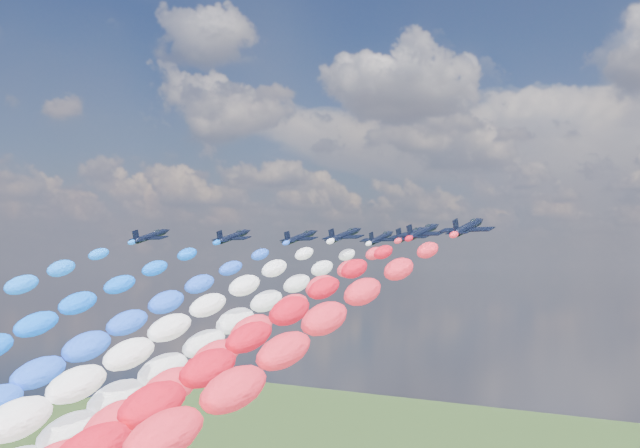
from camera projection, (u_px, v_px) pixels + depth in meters
The scene contains 14 objects.
jet_0 at pixel (150, 236), 170.02m from camera, with size 8.75×11.73×2.59m, color black, non-canonical shape.
jet_1 at pixel (233, 237), 171.90m from camera, with size 8.75×11.73×2.59m, color black, non-canonical shape.
jet_2 at pixel (300, 237), 175.64m from camera, with size 8.75×11.73×2.59m, color black, non-canonical shape.
trail_2 at pixel (63, 373), 126.17m from camera, with size 6.73×117.01×49.34m, color blue, non-canonical shape.
jet_3 at pixel (344, 235), 164.19m from camera, with size 8.75×11.73×2.59m, color black, non-canonical shape.
trail_3 at pixel (102, 384), 114.72m from camera, with size 6.73×117.01×49.34m, color white, non-canonical shape.
jet_4 at pixel (381, 238), 180.16m from camera, with size 8.75×11.73×2.59m, color black, non-canonical shape.
trail_4 at pixel (182, 369), 130.70m from camera, with size 6.73×117.01×49.34m, color white, non-canonical shape.
jet_5 at pixel (410, 235), 161.64m from camera, with size 8.75×11.73×2.59m, color black, non-canonical shape.
trail_5 at pixel (192, 386), 112.17m from camera, with size 6.73×117.01×49.34m, color red, non-canonical shape.
jet_6 at pixel (422, 232), 147.90m from camera, with size 8.75×11.73×2.59m, color black, non-canonical shape.
trail_6 at pixel (179, 403), 98.43m from camera, with size 6.73×117.01×49.34m, color red, non-canonical shape.
jet_7 at pixel (468, 227), 130.40m from camera, with size 8.75×11.73×2.59m, color black, non-canonical shape.
trail_7 at pixel (200, 433), 80.93m from camera, with size 6.73×117.01×49.34m, color red, non-canonical shape.
Camera 1 is at (93.91, -124.40, 96.20)m, focal length 46.09 mm.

